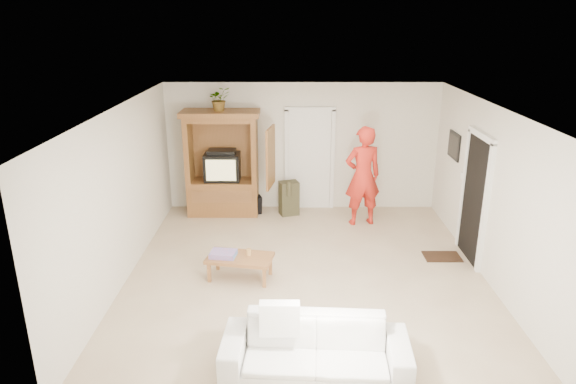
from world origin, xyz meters
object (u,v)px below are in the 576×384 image
armoire (224,170)px  sofa (315,349)px  man (363,176)px  coffee_table (240,259)px

armoire → sofa: bearing=-72.1°
man → armoire: bearing=-24.0°
man → coffee_table: bearing=34.1°
man → coffee_table: man is taller
armoire → man: 2.76m
armoire → sofa: 5.28m
armoire → coffee_table: 2.91m
sofa → coffee_table: size_ratio=1.96×
armoire → coffee_table: armoire is taller
man → sofa: bearing=64.2°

